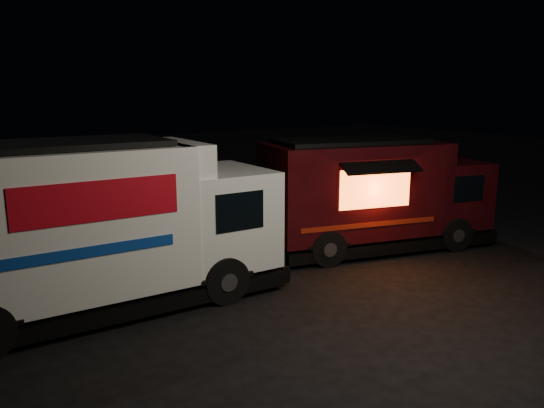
% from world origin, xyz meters
% --- Properties ---
extents(ground, '(80.00, 80.00, 0.00)m').
position_xyz_m(ground, '(0.00, 0.00, 0.00)').
color(ground, black).
rests_on(ground, ground).
extents(white_truck, '(7.18, 2.52, 3.24)m').
position_xyz_m(white_truck, '(-4.02, 1.38, 1.62)').
color(white_truck, white).
rests_on(white_truck, ground).
extents(red_truck, '(6.64, 3.72, 2.92)m').
position_xyz_m(red_truck, '(3.19, 1.46, 1.46)').
color(red_truck, '#36090E').
rests_on(red_truck, ground).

